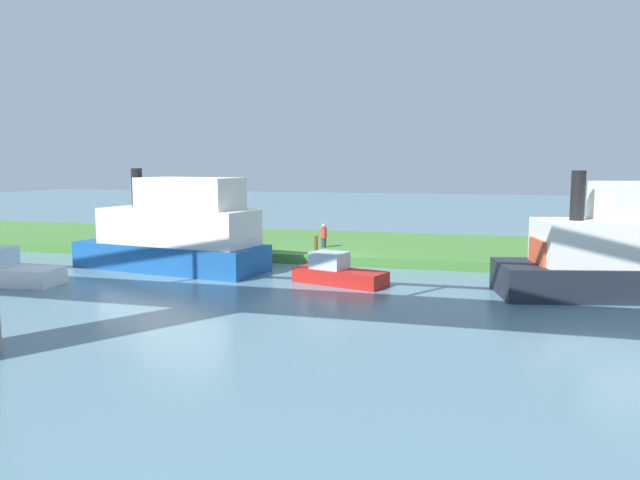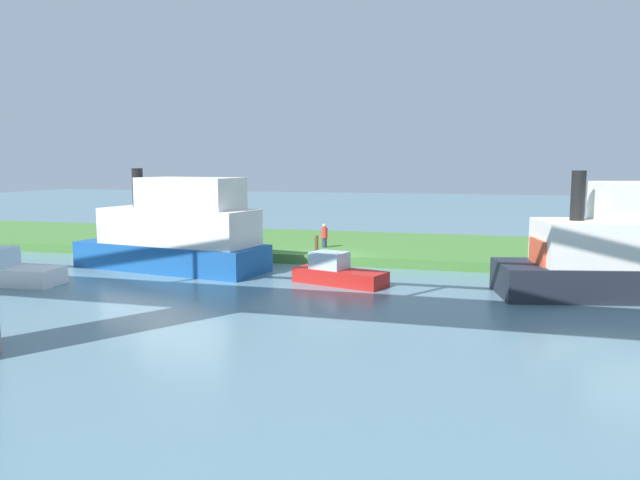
# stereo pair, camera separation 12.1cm
# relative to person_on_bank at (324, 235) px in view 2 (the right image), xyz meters

# --- Properties ---
(ground_plane) EXTENTS (160.00, 160.00, 0.00)m
(ground_plane) POSITION_rel_person_on_bank_xyz_m (-0.93, 3.22, -1.20)
(ground_plane) COLOR slate
(grassy_bank) EXTENTS (80.00, 12.00, 0.50)m
(grassy_bank) POSITION_rel_person_on_bank_xyz_m (-0.93, -2.78, -0.95)
(grassy_bank) COLOR #427533
(grassy_bank) RESTS_ON ground
(person_on_bank) EXTENTS (0.40, 0.40, 1.39)m
(person_on_bank) POSITION_rel_person_on_bank_xyz_m (0.00, 0.00, 0.00)
(person_on_bank) COLOR #2D334C
(person_on_bank) RESTS_ON grassy_bank
(mooring_post) EXTENTS (0.20, 0.20, 0.93)m
(mooring_post) POSITION_rel_person_on_bank_xyz_m (-0.10, 2.02, -0.23)
(mooring_post) COLOR brown
(mooring_post) RESTS_ON grassy_bank
(pontoon_yellow) EXTENTS (10.39, 4.91, 5.10)m
(pontoon_yellow) POSITION_rel_person_on_bank_xyz_m (6.03, 6.44, 0.69)
(pontoon_yellow) COLOR #195199
(pontoon_yellow) RESTS_ON ground
(riverboat_paddlewheel) EXTENTS (10.39, 5.31, 5.07)m
(riverboat_paddlewheel) POSITION_rel_person_on_bank_xyz_m (-14.81, 7.25, 0.68)
(riverboat_paddlewheel) COLOR #1E232D
(riverboat_paddlewheel) RESTS_ON ground
(motorboat_white) EXTENTS (4.46, 2.71, 1.40)m
(motorboat_white) POSITION_rel_person_on_bank_xyz_m (-2.71, 7.80, -0.70)
(motorboat_white) COLOR red
(motorboat_white) RESTS_ON ground
(skiff_small) EXTENTS (5.03, 2.10, 1.64)m
(skiff_small) POSITION_rel_person_on_bank_xyz_m (11.64, 11.82, -0.62)
(skiff_small) COLOR white
(skiff_small) RESTS_ON ground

